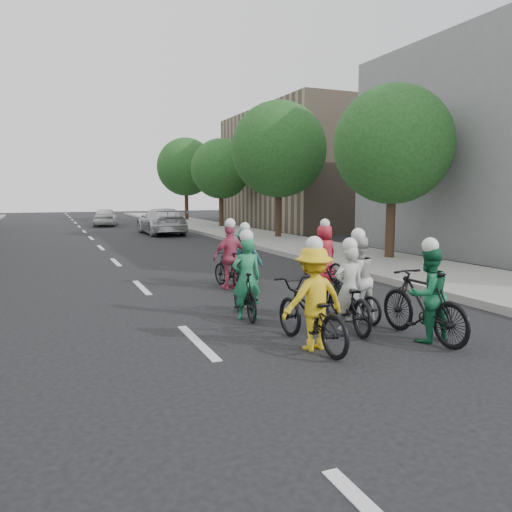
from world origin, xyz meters
TOP-DOWN VIEW (x-y plane):
  - ground at (0.00, 0.00)m, footprint 120.00×120.00m
  - sidewalk_right at (8.00, 10.00)m, footprint 4.00×80.00m
  - curb_right at (6.05, 10.00)m, footprint 0.18×80.00m
  - bldg_se at (16.00, 24.00)m, footprint 10.00×14.00m
  - tree_r_0 at (8.80, 6.60)m, footprint 4.00×4.00m
  - tree_r_1 at (8.80, 15.60)m, footprint 4.80×4.80m
  - tree_r_2 at (8.80, 24.60)m, footprint 4.00×4.00m
  - tree_r_3 at (8.80, 33.60)m, footprint 4.80×4.80m
  - cyclist_0 at (2.62, -0.20)m, footprint 0.95×2.00m
  - cyclist_1 at (3.39, -1.28)m, footprint 0.76×1.92m
  - cyclist_2 at (1.52, -0.94)m, footprint 1.04×1.98m
  - cyclist_3 at (2.01, 4.05)m, footprint 0.98×1.58m
  - cyclist_4 at (4.65, 4.03)m, footprint 0.87×1.71m
  - cyclist_5 at (1.27, 1.15)m, footprint 0.59×1.52m
  - cyclist_6 at (3.11, 0.25)m, footprint 0.79×1.59m
  - cyclist_7 at (2.49, 4.29)m, footprint 0.98×1.52m
  - follow_car_lead at (3.98, 21.14)m, footprint 2.22×5.19m
  - follow_car_trail at (1.85, 30.10)m, footprint 2.24×4.07m

SIDE VIEW (x-z plane):
  - ground at x=0.00m, z-range 0.00..0.00m
  - sidewalk_right at x=8.00m, z-range 0.00..0.15m
  - curb_right at x=6.05m, z-range 0.00..0.18m
  - cyclist_0 at x=2.62m, z-range -0.25..1.35m
  - cyclist_4 at x=4.65m, z-range -0.26..1.42m
  - cyclist_5 at x=1.27m, z-range -0.26..1.43m
  - cyclist_6 at x=3.11m, z-range -0.25..1.47m
  - cyclist_7 at x=2.49m, z-range -0.19..1.44m
  - cyclist_2 at x=1.52m, z-range -0.23..1.49m
  - cyclist_3 at x=2.01m, z-range -0.23..1.51m
  - cyclist_1 at x=3.39m, z-range -0.19..1.48m
  - follow_car_trail at x=1.85m, z-range 0.00..1.31m
  - follow_car_lead at x=3.98m, z-range 0.00..1.49m
  - tree_r_0 at x=8.80m, z-range 0.98..6.95m
  - tree_r_2 at x=8.80m, z-range 0.98..6.95m
  - bldg_se at x=16.00m, z-range 0.00..8.00m
  - tree_r_1 at x=8.80m, z-range 1.05..7.98m
  - tree_r_3 at x=8.80m, z-range 1.05..7.98m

